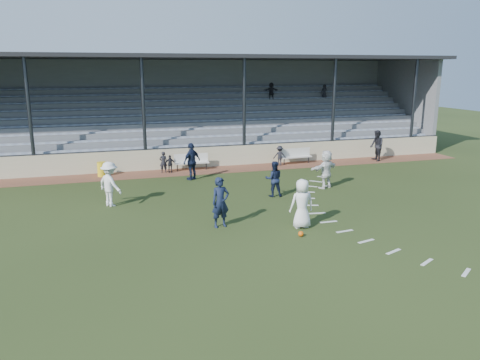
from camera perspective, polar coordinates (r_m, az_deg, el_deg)
The scene contains 19 objects.
ground at distance 17.48m, azimuth 2.36°, elevation -5.99°, with size 90.00×90.00×0.00m, color #243214.
cinder_track at distance 27.25m, azimuth -4.82°, elevation 1.13°, with size 34.00×2.00×0.02m, color brown.
retaining_wall at distance 28.14m, azimuth -5.29°, elevation 2.74°, with size 34.00×0.18×1.20m, color #BCB290.
bench_left at distance 27.41m, azimuth -5.95°, elevation 2.40°, with size 2.01×0.49×0.95m.
bench_right at distance 29.29m, azimuth 6.82°, elevation 3.09°, with size 2.02×0.60×0.95m.
trash_bin at distance 26.78m, azimuth -16.48°, elevation 1.28°, with size 0.49×0.49×0.79m, color gold.
football at distance 16.82m, azimuth 7.44°, elevation -6.53°, with size 0.20×0.20×0.20m, color #C8510B.
player_white_lead at distance 17.51m, azimuth 7.56°, elevation -2.87°, with size 0.91×0.59×1.86m, color white.
player_navy_lead at distance 17.44m, azimuth -2.40°, elevation -2.74°, with size 0.70×0.46×1.91m, color black.
player_navy_mid at distance 21.67m, azimuth 4.14°, elevation 0.14°, with size 0.81×0.63×1.67m, color black.
player_white_wing at distance 20.83m, azimuth -15.57°, elevation -0.49°, with size 1.26×0.72×1.95m, color white.
player_navy_wing at distance 24.98m, azimuth -5.89°, elevation 2.27°, with size 1.16×0.48×1.98m, color black.
player_white_back at distance 23.52m, azimuth 10.44°, elevation 1.31°, with size 1.76×0.56×1.90m, color white.
official at distance 31.15m, azimuth 16.33°, elevation 4.04°, with size 0.95×0.74×1.96m, color black.
sub_left_near at distance 26.89m, azimuth -9.33°, elevation 2.17°, with size 0.44×0.29×1.21m, color black.
sub_left_far at distance 26.83m, azimuth -8.50°, elevation 1.95°, with size 0.59×0.25×1.01m, color black.
sub_right at distance 28.64m, azimuth 4.86°, elevation 2.98°, with size 0.78×0.45×1.20m, color black.
grandstand at distance 32.49m, azimuth -7.01°, elevation 7.00°, with size 34.60×9.00×6.61m.
penalty_arc at distance 19.16m, azimuth 14.14°, elevation -4.62°, with size 3.89×14.63×0.01m.
Camera 1 is at (-5.40, -15.57, 5.83)m, focal length 35.00 mm.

